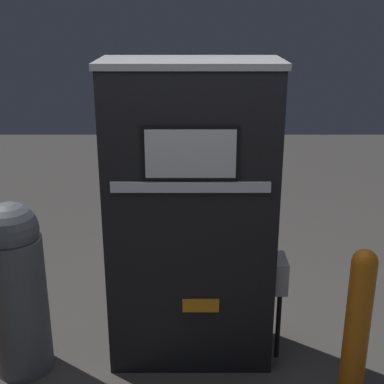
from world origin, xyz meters
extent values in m
plane|color=#423F3D|center=(0.00, 0.00, 0.00)|extent=(14.00, 14.00, 0.00)
cube|color=black|center=(0.00, 0.26, 0.48)|extent=(1.07, 0.52, 0.95)
cube|color=black|center=(0.00, 0.26, 1.47)|extent=(1.07, 0.52, 1.04)
cube|color=#99999E|center=(0.00, 0.26, 2.01)|extent=(1.10, 0.55, 0.04)
cube|color=black|center=(0.00, -0.01, 1.53)|extent=(0.56, 0.01, 0.32)
cube|color=silver|center=(0.00, -0.01, 1.53)|extent=(0.53, 0.01, 0.29)
cube|color=silver|center=(0.00, -0.01, 1.32)|extent=(0.95, 0.02, 0.06)
cube|color=orange|center=(0.06, -0.01, 0.52)|extent=(0.23, 0.02, 0.09)
cube|color=#99999E|center=(0.58, 0.16, 0.67)|extent=(0.09, 0.23, 0.22)
cylinder|color=black|center=(0.58, 0.08, 0.32)|extent=(0.03, 0.03, 0.48)
cylinder|color=orange|center=(0.98, -0.27, 0.48)|extent=(0.15, 0.15, 0.97)
sphere|color=orange|center=(0.98, -0.27, 0.97)|extent=(0.15, 0.15, 0.15)
cylinder|color=#51565B|center=(-1.13, 0.07, 0.47)|extent=(0.38, 0.38, 0.95)
sphere|color=#51565B|center=(-1.13, 0.07, 1.01)|extent=(0.36, 0.36, 0.36)
camera|label=1|loc=(0.01, -2.98, 2.33)|focal=50.00mm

